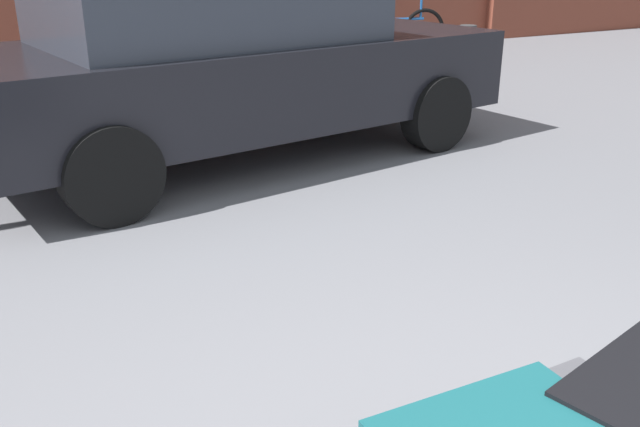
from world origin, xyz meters
name	(u,v)px	position (x,y,z in m)	size (l,w,h in m)	color
parked_car	(232,64)	(0.85, 4.26, 0.76)	(4.50, 2.37, 1.42)	black
bicycle_leaning	(394,31)	(5.27, 8.44, 0.37)	(1.73, 0.46, 0.96)	black
bollard_kerb_near	(299,61)	(2.71, 6.76, 0.31)	(0.23, 0.23, 0.62)	#383838
bollard_kerb_mid	(403,53)	(4.28, 6.76, 0.31)	(0.23, 0.23, 0.62)	#383838
bollard_kerb_far	(467,47)	(5.37, 6.76, 0.31)	(0.23, 0.23, 0.62)	#383838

